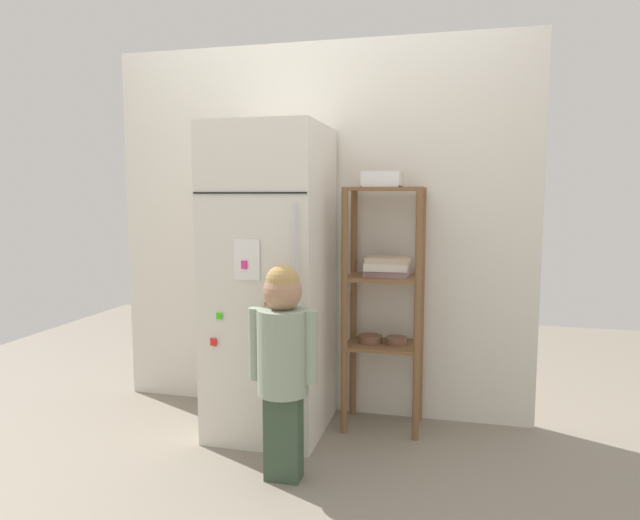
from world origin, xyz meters
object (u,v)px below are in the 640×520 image
refrigerator (271,281)px  child_standing (283,351)px  pantry_shelf_unit (384,289)px  fruit_bin (384,180)px

refrigerator → child_standing: size_ratio=1.68×
pantry_shelf_unit → refrigerator: bearing=-164.7°
refrigerator → fruit_bin: 0.81m
child_standing → fruit_bin: fruit_bin is taller
refrigerator → child_standing: 0.63m
child_standing → pantry_shelf_unit: bearing=62.8°
fruit_bin → child_standing: bearing=-117.3°
pantry_shelf_unit → child_standing: bearing=-117.2°
refrigerator → fruit_bin: bearing=13.7°
refrigerator → pantry_shelf_unit: refrigerator is taller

